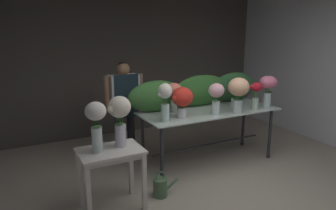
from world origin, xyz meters
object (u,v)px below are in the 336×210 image
Objects in this scene: side_table_white at (111,159)px; vase_scarlet_roses at (182,99)px; vase_blush_anemones at (216,95)px; vase_violet_lilies at (235,91)px; vase_ivory_peonies at (165,100)px; vase_white_roses_tall at (96,121)px; vase_coral_tulips at (174,93)px; florist at (124,100)px; vase_crimson_hydrangea at (256,93)px; vase_cream_lisianthus_tall at (120,115)px; watering_can at (161,187)px; vase_rosy_snapdragons at (268,86)px; vase_peach_carnations at (239,90)px; display_table_glass at (209,118)px.

side_table_white is 1.70× the size of vase_scarlet_roses.
vase_blush_anemones is 0.59m from vase_violet_lilies.
side_table_white is at bearing -157.78° from vase_ivory_peonies.
vase_ivory_peonies is 0.91× the size of vase_white_roses_tall.
vase_ivory_peonies is 0.49m from vase_coral_tulips.
florist is 0.85m from vase_coral_tulips.
vase_coral_tulips is 0.77× the size of vase_white_roses_tall.
vase_blush_anemones is 1.13× the size of vase_violet_lilies.
vase_cream_lisianthus_tall is (-2.28, -0.26, 0.01)m from vase_crimson_hydrangea.
vase_violet_lilies is (0.54, 0.23, -0.03)m from vase_blush_anemones.
watering_can is (0.63, -0.03, -0.50)m from side_table_white.
florist is 2.61× the size of vase_cream_lisianthus_tall.
vase_violet_lilies is (1.58, -0.77, 0.14)m from florist.
vase_violet_lilies is at bearing 23.36° from vase_blush_anemones.
vase_cream_lisianthus_tall is (0.14, 0.05, 0.49)m from side_table_white.
florist is at bearing 149.55° from vase_crimson_hydrangea.
vase_crimson_hydrangea is at bearing 6.39° from vase_cream_lisianthus_tall.
vase_crimson_hydrangea is 2.29m from vase_cream_lisianthus_tall.
florist is at bearing 154.07° from vase_violet_lilies.
vase_cream_lisianthus_tall is at bearing 9.87° from vase_white_roses_tall.
vase_ivory_peonies is at bearing -132.70° from vase_coral_tulips.
vase_white_roses_tall is at bearing -152.08° from vase_coral_tulips.
vase_violet_lilies is (-0.45, 0.24, -0.08)m from vase_rosy_snapdragons.
vase_blush_anemones is (-0.72, 0.04, 0.03)m from vase_crimson_hydrangea.
side_table_white is 2.15m from vase_peach_carnations.
vase_coral_tulips is at bearing 32.00° from vase_cream_lisianthus_tall.
vase_coral_tulips is 1.54m from vase_white_roses_tall.
florist reaches higher than vase_rosy_snapdragons.
vase_coral_tulips is (0.56, -0.62, 0.17)m from florist.
vase_rosy_snapdragons is 0.83× the size of vase_cream_lisianthus_tall.
vase_peach_carnations reaches higher than vase_cream_lisianthus_tall.
vase_ivory_peonies reaches higher than vase_white_roses_tall.
vase_blush_anemones reaches higher than side_table_white.
vase_violet_lilies is at bearing -1.40° from display_table_glass.
vase_coral_tulips is (-1.47, 0.39, -0.04)m from vase_rosy_snapdragons.
florist is at bearing 132.03° from vase_coral_tulips.
vase_cream_lisianthus_tall is at bearing 19.04° from side_table_white.
vase_rosy_snapdragons reaches higher than vase_violet_lilies.
vase_blush_anemones is at bearing 10.55° from vase_cream_lisianthus_tall.
side_table_white is at bearing -161.64° from display_table_glass.
side_table_white is 2.10× the size of watering_can.
display_table_glass is 0.82m from vase_crimson_hydrangea.
florist reaches higher than vase_crimson_hydrangea.
vase_peach_carnations is (2.05, 0.27, 0.57)m from side_table_white.
vase_crimson_hydrangea is at bearing -174.63° from vase_rosy_snapdragons.
vase_rosy_snapdragons is at bearing -14.95° from vase_coral_tulips.
vase_white_roses_tall is at bearing -166.50° from vase_violet_lilies.
vase_rosy_snapdragons is 2.56m from vase_cream_lisianthus_tall.
florist reaches higher than vase_scarlet_roses.
florist is (-1.10, 0.75, 0.25)m from display_table_glass.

